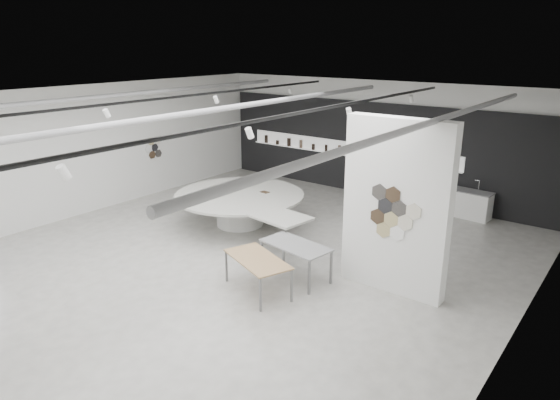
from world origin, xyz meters
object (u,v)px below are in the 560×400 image
Objects in this scene: display_island at (241,205)px; kitchen_counter at (466,203)px; sample_table_wood at (257,261)px; partition_column at (396,208)px; sample_table_stone at (296,247)px.

kitchen_counter is at bearing 51.46° from display_island.
kitchen_counter is (1.91, 7.33, -0.28)m from sample_table_wood.
display_island is (-5.03, 0.95, -1.20)m from partition_column.
partition_column is 2.44× the size of kitchen_counter.
partition_column reaches higher than display_island.
display_island is 2.94× the size of sample_table_stone.
sample_table_stone is 1.11× the size of kitchen_counter.
kitchen_counter is at bearing 92.39° from partition_column.
partition_column is 0.74× the size of display_island.
partition_column is at bearing 39.76° from sample_table_wood.
kitchen_counter is (-0.23, 5.54, -1.39)m from partition_column.
partition_column is 5.25m from display_island.
display_island is 6.65m from kitchen_counter.
partition_column is at bearing -3.01° from display_island.
display_island reaches higher than sample_table_wood.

